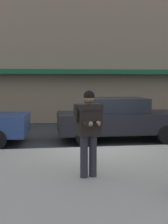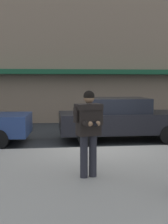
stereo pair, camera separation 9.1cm
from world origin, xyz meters
TOP-DOWN VIEW (x-y plane):
  - ground_plane at (0.00, 0.00)m, footprint 80.00×80.00m
  - sidewalk at (1.00, -2.85)m, footprint 32.00×5.30m
  - curb_paint_line at (1.00, 0.05)m, footprint 28.00×0.12m
  - parked_sedan_mid at (1.09, 1.41)m, footprint 4.51×1.94m
  - man_texting_on_phone at (-0.73, -3.16)m, footprint 0.63×0.64m

SIDE VIEW (x-z plane):
  - ground_plane at x=0.00m, z-range 0.00..0.00m
  - curb_paint_line at x=1.00m, z-range 0.00..0.01m
  - sidewalk at x=1.00m, z-range 0.00..0.14m
  - parked_sedan_mid at x=1.09m, z-range 0.02..1.56m
  - man_texting_on_phone at x=-0.73m, z-range 0.35..2.15m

